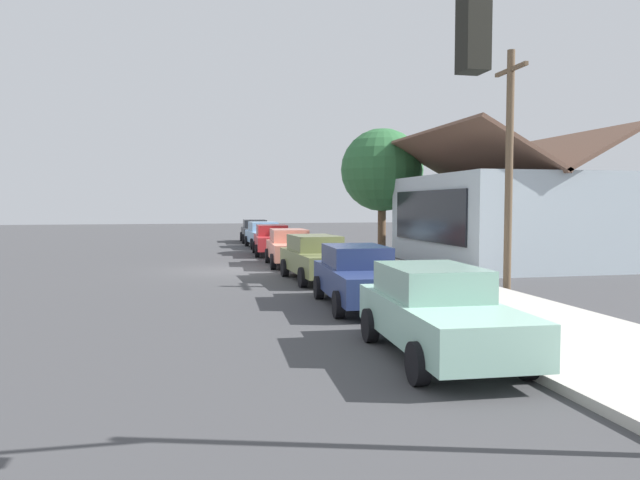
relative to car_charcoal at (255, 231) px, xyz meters
name	(u,v)px	position (x,y,z in m)	size (l,w,h in m)	color
ground_plane	(232,270)	(18.06, -2.87, -0.82)	(120.00, 120.00, 0.00)	#424244
sidewalk_curb	(363,266)	(18.06, 2.73, -0.74)	(60.00, 4.20, 0.16)	beige
car_charcoal	(255,231)	(0.00, 0.00, 0.00)	(4.91, 2.13, 1.59)	#2D3035
car_skyblue	(264,234)	(5.35, -0.02, 0.00)	(4.58, 2.16, 1.59)	#8CB7E0
car_cherry	(272,240)	(10.88, -0.23, 0.00)	(4.57, 2.19, 1.59)	red
car_coral	(290,247)	(16.57, -0.21, 0.00)	(4.62, 2.13, 1.59)	#EA8C75
car_olive	(317,258)	(21.93, -0.12, 0.00)	(4.92, 2.15, 1.59)	olive
car_navy	(359,276)	(27.41, -0.13, 0.00)	(4.79, 2.12, 1.59)	navy
car_seafoam	(437,311)	(32.81, -0.23, 0.00)	(4.70, 2.15, 1.59)	#9ED1BC
storefront_building	(499,217)	(18.00, 9.12, 1.32)	(10.16, 7.16, 5.94)	#ADBCC6
shade_tree	(382,170)	(11.54, 5.68, 3.72)	(4.47, 4.47, 6.79)	brown
traffic_light_main	(613,126)	(37.32, -0.33, 2.67)	(0.37, 2.79, 5.20)	#383833
utility_pole_wooden	(509,165)	(25.39, 5.33, 3.11)	(1.80, 0.24, 7.50)	brown
fire_hydrant_red	(354,265)	(21.58, 1.33, -0.32)	(0.22, 0.22, 0.71)	red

